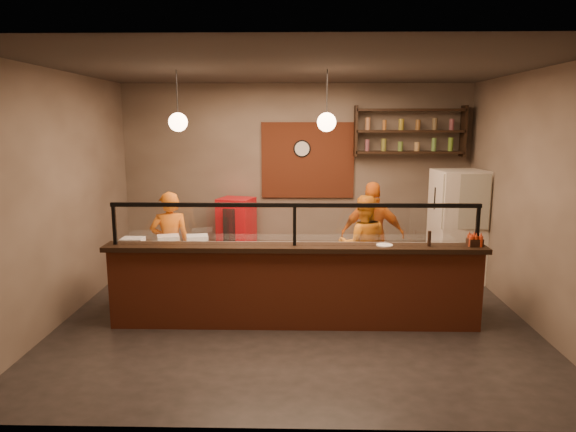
{
  "coord_description": "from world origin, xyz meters",
  "views": [
    {
      "loc": [
        0.06,
        -6.43,
        2.55
      ],
      "look_at": [
        -0.09,
        0.3,
        1.32
      ],
      "focal_mm": 32.0,
      "sensor_mm": 36.0,
      "label": 1
    }
  ],
  "objects_px": {
    "wall_clock": "(302,149)",
    "cook_right": "(373,235)",
    "cook_left": "(171,245)",
    "fridge": "(457,226)",
    "cook_mid": "(363,245)",
    "pepper_mill": "(429,239)",
    "condiment_caddy": "(475,242)",
    "red_cooler": "(237,235)",
    "pizza_dough": "(377,249)"
  },
  "relations": [
    {
      "from": "cook_left",
      "to": "fridge",
      "type": "height_order",
      "value": "fridge"
    },
    {
      "from": "pepper_mill",
      "to": "cook_mid",
      "type": "bearing_deg",
      "value": 116.1
    },
    {
      "from": "condiment_caddy",
      "to": "pepper_mill",
      "type": "bearing_deg",
      "value": -178.16
    },
    {
      "from": "wall_clock",
      "to": "fridge",
      "type": "bearing_deg",
      "value": -17.07
    },
    {
      "from": "pizza_dough",
      "to": "fridge",
      "type": "bearing_deg",
      "value": 45.73
    },
    {
      "from": "cook_left",
      "to": "red_cooler",
      "type": "relative_size",
      "value": 1.23
    },
    {
      "from": "fridge",
      "to": "wall_clock",
      "type": "bearing_deg",
      "value": 156.46
    },
    {
      "from": "fridge",
      "to": "pizza_dough",
      "type": "distance_m",
      "value": 2.18
    },
    {
      "from": "cook_left",
      "to": "condiment_caddy",
      "type": "height_order",
      "value": "cook_left"
    },
    {
      "from": "cook_right",
      "to": "fridge",
      "type": "height_order",
      "value": "fridge"
    },
    {
      "from": "cook_left",
      "to": "condiment_caddy",
      "type": "relative_size",
      "value": 9.26
    },
    {
      "from": "fridge",
      "to": "condiment_caddy",
      "type": "height_order",
      "value": "fridge"
    },
    {
      "from": "fridge",
      "to": "pepper_mill",
      "type": "distance_m",
      "value": 2.24
    },
    {
      "from": "wall_clock",
      "to": "cook_mid",
      "type": "relative_size",
      "value": 0.2
    },
    {
      "from": "condiment_caddy",
      "to": "cook_mid",
      "type": "bearing_deg",
      "value": 133.0
    },
    {
      "from": "cook_mid",
      "to": "red_cooler",
      "type": "height_order",
      "value": "cook_mid"
    },
    {
      "from": "cook_mid",
      "to": "wall_clock",
      "type": "bearing_deg",
      "value": -59.26
    },
    {
      "from": "cook_mid",
      "to": "fridge",
      "type": "relative_size",
      "value": 0.83
    },
    {
      "from": "wall_clock",
      "to": "pizza_dough",
      "type": "height_order",
      "value": "wall_clock"
    },
    {
      "from": "condiment_caddy",
      "to": "pepper_mill",
      "type": "xyz_separation_m",
      "value": [
        -0.56,
        -0.02,
        0.05
      ]
    },
    {
      "from": "red_cooler",
      "to": "condiment_caddy",
      "type": "height_order",
      "value": "red_cooler"
    },
    {
      "from": "wall_clock",
      "to": "pepper_mill",
      "type": "height_order",
      "value": "wall_clock"
    },
    {
      "from": "wall_clock",
      "to": "fridge",
      "type": "relative_size",
      "value": 0.17
    },
    {
      "from": "cook_right",
      "to": "wall_clock",
      "type": "bearing_deg",
      "value": -37.24
    },
    {
      "from": "condiment_caddy",
      "to": "fridge",
      "type": "bearing_deg",
      "value": 78.62
    },
    {
      "from": "cook_left",
      "to": "pizza_dough",
      "type": "distance_m",
      "value": 2.99
    },
    {
      "from": "cook_mid",
      "to": "red_cooler",
      "type": "xyz_separation_m",
      "value": [
        -2.02,
        1.16,
        -0.11
      ]
    },
    {
      "from": "red_cooler",
      "to": "pepper_mill",
      "type": "height_order",
      "value": "red_cooler"
    },
    {
      "from": "wall_clock",
      "to": "fridge",
      "type": "xyz_separation_m",
      "value": [
        2.5,
        -0.77,
        -1.2
      ]
    },
    {
      "from": "condiment_caddy",
      "to": "wall_clock",
      "type": "bearing_deg",
      "value": 127.31
    },
    {
      "from": "cook_right",
      "to": "condiment_caddy",
      "type": "xyz_separation_m",
      "value": [
        1.01,
        -1.64,
        0.28
      ]
    },
    {
      "from": "pizza_dough",
      "to": "cook_left",
      "type": "bearing_deg",
      "value": 166.66
    },
    {
      "from": "cook_left",
      "to": "pepper_mill",
      "type": "bearing_deg",
      "value": 148.88
    },
    {
      "from": "wall_clock",
      "to": "cook_right",
      "type": "relative_size",
      "value": 0.18
    },
    {
      "from": "cook_left",
      "to": "wall_clock",
      "type": "bearing_deg",
      "value": -152.58
    },
    {
      "from": "cook_left",
      "to": "cook_right",
      "type": "height_order",
      "value": "cook_right"
    },
    {
      "from": "cook_left",
      "to": "red_cooler",
      "type": "height_order",
      "value": "cook_left"
    },
    {
      "from": "cook_mid",
      "to": "condiment_caddy",
      "type": "relative_size",
      "value": 8.85
    },
    {
      "from": "cook_mid",
      "to": "pepper_mill",
      "type": "xyz_separation_m",
      "value": [
        0.64,
        -1.3,
        0.4
      ]
    },
    {
      "from": "wall_clock",
      "to": "pizza_dough",
      "type": "bearing_deg",
      "value": -67.19
    },
    {
      "from": "cook_mid",
      "to": "condiment_caddy",
      "type": "bearing_deg",
      "value": 132.21
    },
    {
      "from": "cook_mid",
      "to": "pepper_mill",
      "type": "relative_size",
      "value": 7.97
    },
    {
      "from": "cook_mid",
      "to": "pizza_dough",
      "type": "distance_m",
      "value": 0.87
    },
    {
      "from": "cook_left",
      "to": "pepper_mill",
      "type": "height_order",
      "value": "cook_left"
    },
    {
      "from": "red_cooler",
      "to": "condiment_caddy",
      "type": "distance_m",
      "value": 4.07
    },
    {
      "from": "cook_mid",
      "to": "pepper_mill",
      "type": "height_order",
      "value": "cook_mid"
    },
    {
      "from": "cook_right",
      "to": "pizza_dough",
      "type": "xyz_separation_m",
      "value": [
        -0.11,
        -1.21,
        0.08
      ]
    },
    {
      "from": "wall_clock",
      "to": "pizza_dough",
      "type": "distance_m",
      "value": 2.79
    },
    {
      "from": "wall_clock",
      "to": "fridge",
      "type": "height_order",
      "value": "wall_clock"
    },
    {
      "from": "red_cooler",
      "to": "condiment_caddy",
      "type": "relative_size",
      "value": 7.55
    }
  ]
}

